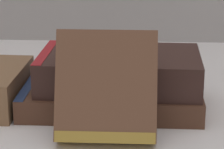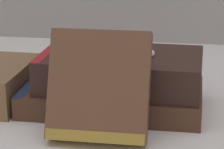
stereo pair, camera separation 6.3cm
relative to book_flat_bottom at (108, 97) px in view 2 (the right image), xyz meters
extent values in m
plane|color=silver|center=(-0.01, -0.04, -0.01)|extent=(3.00, 3.00, 0.00)
cube|color=#4C2D1E|center=(0.01, 0.00, 0.00)|extent=(0.22, 0.13, 0.03)
cube|color=navy|center=(-0.10, 0.00, 0.00)|extent=(0.01, 0.12, 0.03)
cube|color=#331E19|center=(0.02, 0.00, 0.04)|extent=(0.20, 0.13, 0.04)
cube|color=maroon|center=(-0.08, 0.01, 0.04)|extent=(0.02, 0.12, 0.04)
cube|color=brown|center=(0.00, -0.09, 0.05)|extent=(0.11, 0.07, 0.12)
cube|color=olive|center=(0.00, -0.11, 0.00)|extent=(0.11, 0.03, 0.02)
cylinder|color=silver|center=(0.03, 0.00, 0.06)|extent=(0.04, 0.04, 0.01)
torus|color=#B2B2B7|center=(0.03, 0.00, 0.06)|extent=(0.05, 0.05, 0.01)
sphere|color=#B2B2B7|center=(0.03, 0.02, 0.06)|extent=(0.01, 0.01, 0.01)
torus|color=#4C3828|center=(-0.04, 0.15, -0.01)|extent=(0.06, 0.06, 0.00)
torus|color=#4C3828|center=(0.01, 0.13, -0.01)|extent=(0.06, 0.06, 0.00)
cylinder|color=#4C3828|center=(-0.01, 0.14, -0.01)|extent=(0.02, 0.01, 0.00)
camera|label=1|loc=(0.04, -0.63, 0.23)|focal=85.00mm
camera|label=2|loc=(0.10, -0.62, 0.23)|focal=85.00mm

